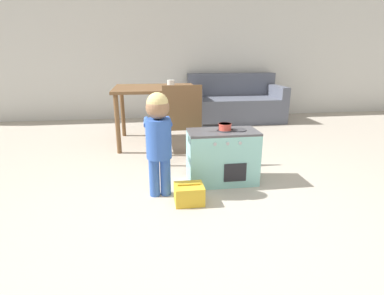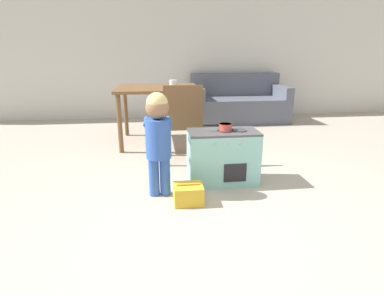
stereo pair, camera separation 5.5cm
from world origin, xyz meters
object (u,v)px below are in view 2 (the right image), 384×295
play_kitchen (223,157)px  toy_basket (188,194)px  child_figure (158,133)px  dining_table (158,94)px  toy_pot (225,126)px  dining_chair_near (182,122)px  couch (238,104)px  cup_on_table (173,84)px

play_kitchen → toy_basket: size_ratio=2.72×
child_figure → dining_table: size_ratio=0.82×
play_kitchen → toy_pot: bearing=3.0°
play_kitchen → dining_chair_near: size_ratio=0.73×
play_kitchen → toy_basket: (-0.36, -0.37, -0.17)m
child_figure → couch: 3.23m
play_kitchen → couch: 2.82m
play_kitchen → dining_table: 1.59m
child_figure → dining_chair_near: size_ratio=1.02×
couch → toy_pot: bearing=-108.1°
child_figure → dining_table: child_figure is taller
child_figure → cup_on_table: size_ratio=8.42×
toy_pot → dining_table: 1.54m
couch → cup_on_table: (-1.25, -1.45, 0.50)m
child_figure → dining_chair_near: child_figure is taller
dining_chair_near → cup_on_table: size_ratio=8.28×
play_kitchen → couch: (0.88, 2.68, 0.05)m
toy_pot → dining_chair_near: 0.68m
child_figure → dining_chair_near: bearing=71.0°
toy_basket → couch: 3.30m
toy_pot → couch: couch is taller
child_figure → couch: (1.47, 2.87, -0.25)m
dining_chair_near → couch: (1.20, 2.08, -0.16)m
toy_pot → dining_table: size_ratio=0.25×
dining_table → cup_on_table: cup_on_table is taller
toy_pot → child_figure: size_ratio=0.30×
cup_on_table → toy_basket: bearing=-89.7°
play_kitchen → couch: size_ratio=0.39×
toy_basket → couch: couch is taller
dining_chair_near → cup_on_table: bearing=94.9°
couch → play_kitchen: bearing=-108.2°
child_figure → toy_basket: 0.55m
toy_basket → couch: bearing=67.8°
toy_basket → child_figure: bearing=141.6°
toy_pot → couch: 2.83m
toy_basket → dining_chair_near: dining_chair_near is taller
child_figure → couch: size_ratio=0.54×
toy_basket → dining_table: 1.90m
toy_pot → cup_on_table: size_ratio=2.52×
toy_pot → dining_chair_near: bearing=118.8°
toy_pot → child_figure: 0.63m
cup_on_table → toy_pot: bearing=-72.8°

